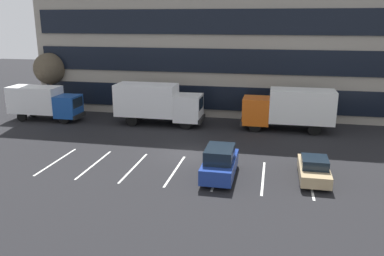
# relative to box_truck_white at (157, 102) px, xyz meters

# --- Properties ---
(ground_plane) EXTENTS (120.00, 120.00, 0.00)m
(ground_plane) POSITION_rel_box_truck_white_xyz_m (4.41, -7.48, -2.09)
(ground_plane) COLOR black
(office_building) EXTENTS (36.73, 13.91, 18.00)m
(office_building) POSITION_rel_box_truck_white_xyz_m (4.41, 10.47, 6.91)
(office_building) COLOR gray
(office_building) RESTS_ON ground_plane
(lot_markings) EXTENTS (16.94, 5.40, 0.01)m
(lot_markings) POSITION_rel_box_truck_white_xyz_m (4.41, -10.94, -2.09)
(lot_markings) COLOR silver
(lot_markings) RESTS_ON ground_plane
(box_truck_white) EXTENTS (8.02, 2.66, 3.72)m
(box_truck_white) POSITION_rel_box_truck_white_xyz_m (0.00, 0.00, 0.00)
(box_truck_white) COLOR white
(box_truck_white) RESTS_ON ground_plane
(box_truck_orange) EXTENTS (7.86, 2.60, 3.64)m
(box_truck_orange) POSITION_rel_box_truck_white_xyz_m (11.80, 0.33, -0.04)
(box_truck_orange) COLOR #D85914
(box_truck_orange) RESTS_ON ground_plane
(box_truck_blue) EXTENTS (6.97, 2.31, 3.23)m
(box_truck_blue) POSITION_rel_box_truck_white_xyz_m (-11.11, -0.66, -0.28)
(box_truck_blue) COLOR #194799
(box_truck_blue) RESTS_ON ground_plane
(sedan_tan) EXTENTS (1.72, 4.10, 1.47)m
(sedan_tan) POSITION_rel_box_truck_white_xyz_m (12.99, -10.68, -1.40)
(sedan_tan) COLOR tan
(sedan_tan) RESTS_ON ground_plane
(suv_navy) EXTENTS (1.87, 4.42, 2.00)m
(suv_navy) POSITION_rel_box_truck_white_xyz_m (7.38, -11.49, -1.13)
(suv_navy) COLOR navy
(suv_navy) RESTS_ON ground_plane
(bare_tree) EXTENTS (3.24, 3.24, 6.08)m
(bare_tree) POSITION_rel_box_truck_white_xyz_m (-12.59, 3.27, 2.34)
(bare_tree) COLOR #473323
(bare_tree) RESTS_ON ground_plane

